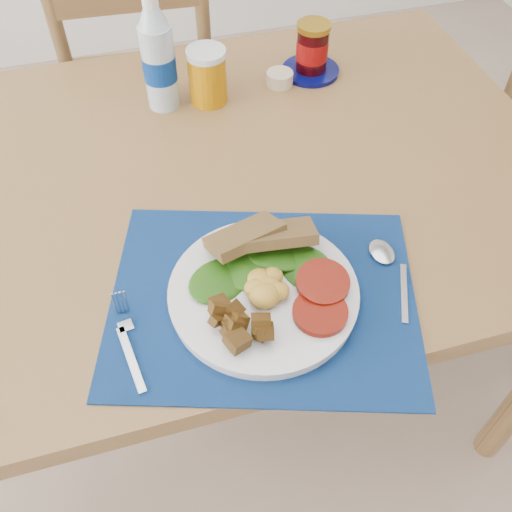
{
  "coord_description": "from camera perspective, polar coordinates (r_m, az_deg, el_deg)",
  "views": [
    {
      "loc": [
        -0.09,
        -0.58,
        1.45
      ],
      "look_at": [
        0.06,
        -0.06,
        0.8
      ],
      "focal_mm": 40.0,
      "sensor_mm": 36.0,
      "label": 1
    }
  ],
  "objects": [
    {
      "name": "placemat",
      "position": [
        0.86,
        0.74,
        -4.21
      ],
      "size": [
        0.54,
        0.48,
        0.0
      ],
      "primitive_type": "cube",
      "rotation": [
        0.0,
        0.0,
        -0.31
      ],
      "color": "black",
      "rests_on": "table"
    },
    {
      "name": "water_bottle",
      "position": [
        1.17,
        -9.72,
        18.72
      ],
      "size": [
        0.07,
        0.07,
        0.22
      ],
      "color": "#ADBFCC",
      "rests_on": "table"
    },
    {
      "name": "ramekin",
      "position": [
        1.27,
        2.39,
        17.32
      ],
      "size": [
        0.06,
        0.06,
        0.03
      ],
      "primitive_type": "cylinder",
      "color": "#C9B693",
      "rests_on": "table"
    },
    {
      "name": "chair_far",
      "position": [
        1.67,
        -11.29,
        16.44
      ],
      "size": [
        0.42,
        0.4,
        1.07
      ],
      "rotation": [
        0.0,
        0.0,
        3.08
      ],
      "color": "#52351D",
      "rests_on": "ground"
    },
    {
      "name": "fork",
      "position": [
        0.83,
        -12.71,
        -8.0
      ],
      "size": [
        0.03,
        0.16,
        0.0
      ],
      "rotation": [
        0.0,
        0.0,
        0.15
      ],
      "color": "#B2B5BA",
      "rests_on": "placemat"
    },
    {
      "name": "juice_glass",
      "position": [
        1.2,
        -4.87,
        17.37
      ],
      "size": [
        0.08,
        0.08,
        0.11
      ],
      "primitive_type": "cylinder",
      "color": "#B57004",
      "rests_on": "table"
    },
    {
      "name": "table",
      "position": [
        1.1,
        -6.67,
        4.59
      ],
      "size": [
        1.4,
        0.9,
        0.75
      ],
      "color": "brown",
      "rests_on": "ground"
    },
    {
      "name": "breakfast_plate",
      "position": [
        0.84,
        0.47,
        -3.65
      ],
      "size": [
        0.28,
        0.28,
        0.07
      ],
      "rotation": [
        0.0,
        0.0,
        0.12
      ],
      "color": "silver",
      "rests_on": "placemat"
    },
    {
      "name": "ground",
      "position": [
        1.56,
        -2.82,
        -18.22
      ],
      "size": [
        4.0,
        4.0,
        0.0
      ],
      "primitive_type": "plane",
      "color": "gray",
      "rests_on": "ground"
    },
    {
      "name": "spoon",
      "position": [
        0.91,
        13.13,
        -0.93
      ],
      "size": [
        0.05,
        0.16,
        0.0
      ],
      "rotation": [
        0.0,
        0.0,
        -0.42
      ],
      "color": "#B2B5BA",
      "rests_on": "placemat"
    },
    {
      "name": "jam_on_saucer",
      "position": [
        1.29,
        5.61,
        19.67
      ],
      "size": [
        0.12,
        0.12,
        0.11
      ],
      "color": "#04084A",
      "rests_on": "table"
    }
  ]
}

